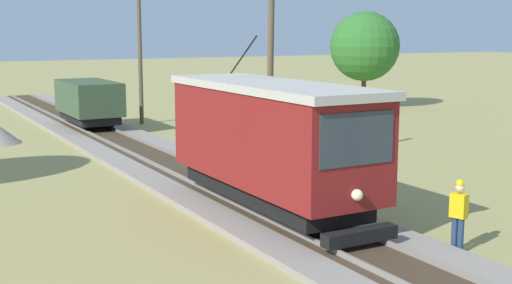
{
  "coord_description": "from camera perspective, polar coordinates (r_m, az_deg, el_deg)",
  "views": [
    {
      "loc": [
        -9.48,
        3.93,
        5.22
      ],
      "look_at": [
        0.52,
        21.99,
        1.83
      ],
      "focal_mm": 47.29,
      "sensor_mm": 36.0,
      "label": 1
    }
  ],
  "objects": [
    {
      "name": "freight_car",
      "position": [
        36.88,
        -13.95,
        3.35
      ],
      "size": [
        2.4,
        5.2,
        2.31
      ],
      "color": "#384C33",
      "rests_on": "rail_right"
    },
    {
      "name": "red_tram",
      "position": [
        19.09,
        1.23,
        0.2
      ],
      "size": [
        2.6,
        8.54,
        4.79
      ],
      "color": "maroon",
      "rests_on": "rail_right"
    },
    {
      "name": "utility_pole_far",
      "position": [
        38.72,
        -9.8,
        7.67
      ],
      "size": [
        1.4,
        0.24,
        8.18
      ],
      "color": "brown",
      "rests_on": "ground"
    },
    {
      "name": "track_worker",
      "position": [
        16.76,
        16.76,
        -5.72
      ],
      "size": [
        0.34,
        0.43,
        1.78
      ],
      "rotation": [
        0.0,
        0.0,
        -2.86
      ],
      "color": "navy",
      "rests_on": "ground"
    },
    {
      "name": "utility_pole_mid",
      "position": [
        25.42,
        1.22,
        6.58
      ],
      "size": [
        1.4,
        0.42,
        7.81
      ],
      "color": "brown",
      "rests_on": "ground"
    },
    {
      "name": "tree_left_near",
      "position": [
        46.97,
        9.18,
        7.98
      ],
      "size": [
        4.75,
        4.75,
        6.6
      ],
      "color": "#4C3823",
      "rests_on": "ground"
    }
  ]
}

